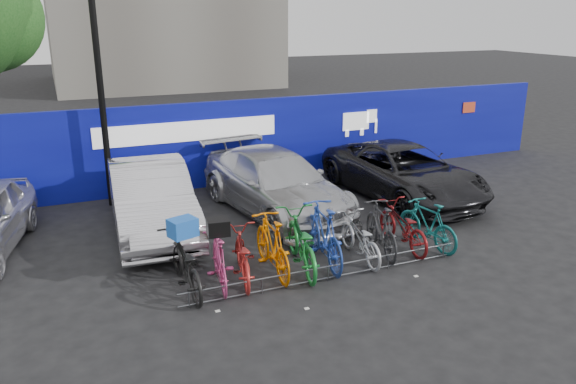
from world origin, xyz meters
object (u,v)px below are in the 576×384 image
car_3 (403,172)px  lamppost (99,76)px  bike_5 (324,234)px  bike_7 (381,229)px  bike_1 (219,260)px  bike_3 (272,245)px  bike_9 (428,224)px  bike_4 (301,242)px  car_2 (275,183)px  bike_0 (185,264)px  bike_2 (242,256)px  bike_8 (402,226)px  car_1 (151,198)px  bike_rack (328,272)px  bike_6 (359,238)px

car_3 → lamppost: bearing=157.5°
bike_5 → bike_7: 1.30m
bike_7 → bike_1: bearing=13.8°
bike_3 → bike_9: size_ratio=1.11×
car_3 → bike_4: car_3 is taller
car_2 → bike_7: car_2 is taller
bike_0 → bike_4: bearing=178.8°
bike_2 → bike_5: bearing=-167.3°
car_2 → bike_8: (1.62, -3.10, -0.27)m
bike_0 → bike_4: size_ratio=0.93×
bike_5 → car_2: bearing=-87.7°
lamppost → car_1: lamppost is taller
car_3 → bike_1: 6.67m
bike_2 → bike_4: size_ratio=0.85×
bike_rack → bike_7: (1.55, 0.69, 0.37)m
bike_rack → bike_6: size_ratio=3.24×
bike_5 → bike_7: bike_5 is taller
bike_1 → bike_5: size_ratio=0.81×
bike_rack → bike_1: bike_1 is taller
lamppost → car_1: bearing=-73.7°
bike_5 → car_1: bearing=-41.0°
car_2 → bike_1: size_ratio=3.12×
bike_1 → bike_7: bike_7 is taller
bike_5 → bike_8: bike_5 is taller
car_2 → bike_1: bearing=-134.8°
bike_rack → bike_8: bike_8 is taller
lamppost → car_1: (0.66, -2.25, -2.50)m
bike_3 → car_3: bearing=-146.5°
bike_rack → bike_9: bearing=12.8°
bike_0 → bike_1: bike_0 is taller
bike_3 → lamppost: bearing=-63.5°
bike_rack → bike_4: (-0.26, 0.66, 0.39)m
bike_2 → bike_8: bearing=-167.0°
bike_1 → bike_6: 2.88m
bike_1 → bike_8: size_ratio=0.90×
bike_3 → bike_2: bearing=4.9°
bike_2 → bike_7: bike_7 is taller
bike_4 → bike_3: bearing=5.9°
bike_7 → bike_3: bearing=12.0°
car_3 → bike_8: size_ratio=2.77×
car_2 → bike_6: (0.50, -3.26, -0.29)m
lamppost → bike_6: (4.19, -5.41, -2.82)m
lamppost → bike_7: size_ratio=3.42×
bike_3 → bike_9: 3.45m
bike_5 → bike_6: bike_5 is taller
bike_rack → bike_0: size_ratio=2.84×
bike_2 → car_2: bearing=-109.5°
car_2 → bike_1: 4.04m
bike_rack → car_1: 4.58m
bike_3 → bike_7: bearing=-177.7°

